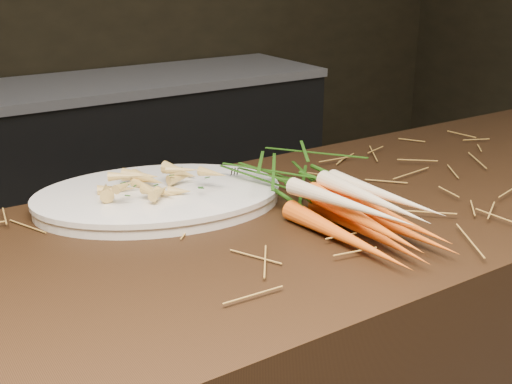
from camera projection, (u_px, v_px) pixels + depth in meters
back_counter at (137, 164)px, 3.10m from camera, size 1.82×0.62×0.84m
straw_bedding at (352, 198)px, 1.30m from camera, size 1.40×0.60×0.02m
root_veg_bunch at (315, 189)px, 1.23m from camera, size 0.19×0.56×0.10m
serving_platter at (159, 199)px, 1.28m from camera, size 0.56×0.46×0.03m
roasted_veg_heap at (158, 180)px, 1.27m from camera, size 0.28×0.24×0.05m
serving_fork at (245, 188)px, 1.30m from camera, size 0.12×0.16×0.00m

